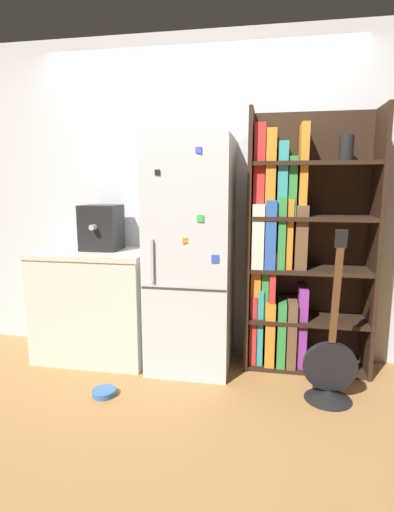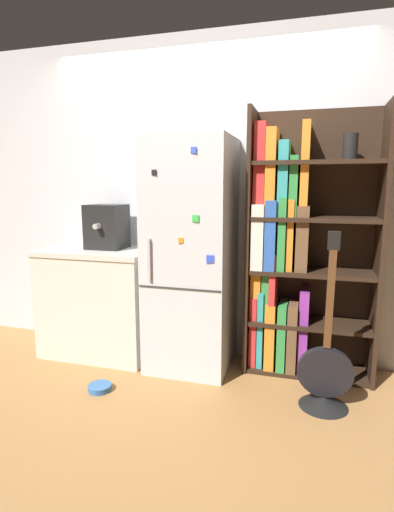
# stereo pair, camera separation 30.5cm
# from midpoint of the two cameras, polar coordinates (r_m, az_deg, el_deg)

# --- Properties ---
(ground_plane) EXTENTS (16.00, 16.00, 0.00)m
(ground_plane) POSITION_cam_midpoint_polar(r_m,az_deg,el_deg) (3.20, -4.17, -16.26)
(ground_plane) COLOR #A87542
(wall_back) EXTENTS (8.00, 0.05, 2.60)m
(wall_back) POSITION_cam_midpoint_polar(r_m,az_deg,el_deg) (3.34, -2.40, 8.02)
(wall_back) COLOR silver
(wall_back) RESTS_ON ground_plane
(refrigerator) EXTENTS (0.62, 0.63, 1.77)m
(refrigerator) POSITION_cam_midpoint_polar(r_m,az_deg,el_deg) (3.06, -3.68, -0.00)
(refrigerator) COLOR silver
(refrigerator) RESTS_ON ground_plane
(bookshelf) EXTENTS (0.94, 0.37, 1.96)m
(bookshelf) POSITION_cam_midpoint_polar(r_m,az_deg,el_deg) (3.11, 10.55, 0.44)
(bookshelf) COLOR black
(bookshelf) RESTS_ON ground_plane
(kitchen_counter) EXTENTS (0.93, 0.59, 0.90)m
(kitchen_counter) POSITION_cam_midpoint_polar(r_m,az_deg,el_deg) (3.46, -16.81, -6.62)
(kitchen_counter) COLOR beige
(kitchen_counter) RESTS_ON ground_plane
(espresso_machine) EXTENTS (0.30, 0.33, 0.36)m
(espresso_machine) POSITION_cam_midpoint_polar(r_m,az_deg,el_deg) (3.36, -16.03, 3.92)
(espresso_machine) COLOR black
(espresso_machine) RESTS_ON kitchen_counter
(guitar) EXTENTS (0.35, 0.32, 1.16)m
(guitar) POSITION_cam_midpoint_polar(r_m,az_deg,el_deg) (2.85, 15.41, -16.28)
(guitar) COLOR black
(guitar) RESTS_ON ground_plane
(pet_bowl) EXTENTS (0.17, 0.17, 0.04)m
(pet_bowl) POSITION_cam_midpoint_polar(r_m,az_deg,el_deg) (2.98, -16.17, -18.23)
(pet_bowl) COLOR #3366A5
(pet_bowl) RESTS_ON ground_plane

